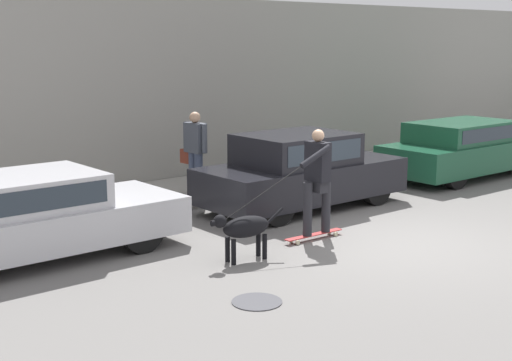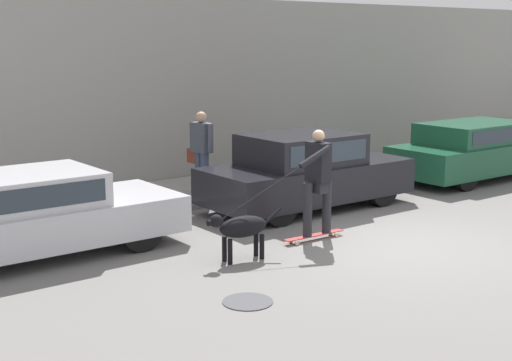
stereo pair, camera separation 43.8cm
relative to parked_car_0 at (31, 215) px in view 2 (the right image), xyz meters
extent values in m
plane|color=slate|center=(4.70, -2.61, -0.60)|extent=(36.00, 36.00, 0.00)
cube|color=gray|center=(4.70, 3.47, 1.38)|extent=(32.00, 0.30, 3.96)
cube|color=gray|center=(4.70, 2.21, -0.52)|extent=(30.00, 2.18, 0.16)
cylinder|color=black|center=(1.34, 0.76, -0.26)|extent=(0.68, 0.22, 0.68)
cylinder|color=black|center=(1.38, -0.68, -0.26)|extent=(0.68, 0.22, 0.68)
cube|color=#BCBCC1|center=(0.05, 0.00, -0.13)|extent=(4.30, 1.79, 0.54)
cube|color=#BCBCC1|center=(-0.12, 0.00, 0.38)|extent=(2.15, 1.57, 0.48)
cube|color=#28333D|center=(-0.10, -0.76, 0.41)|extent=(1.86, 0.06, 0.31)
cylinder|color=black|center=(6.37, 0.74, -0.27)|extent=(0.68, 0.21, 0.67)
cylinder|color=black|center=(6.39, -0.70, -0.27)|extent=(0.68, 0.21, 0.67)
cylinder|color=black|center=(3.90, 0.70, -0.27)|extent=(0.68, 0.21, 0.67)
cylinder|color=black|center=(3.92, -0.74, -0.27)|extent=(0.68, 0.21, 0.67)
cube|color=black|center=(5.14, 0.00, -0.08)|extent=(4.01, 1.75, 0.64)
cube|color=black|center=(4.98, 0.00, 0.52)|extent=(2.03, 1.55, 0.56)
cube|color=#28333D|center=(4.99, -0.76, 0.55)|extent=(1.76, 0.04, 0.36)
cylinder|color=black|center=(11.48, 0.74, -0.27)|extent=(0.66, 0.21, 0.66)
cylinder|color=black|center=(8.77, 0.70, -0.27)|extent=(0.66, 0.21, 0.66)
cylinder|color=black|center=(8.79, -0.74, -0.27)|extent=(0.66, 0.21, 0.66)
cube|color=#194C33|center=(10.14, 0.00, -0.09)|extent=(4.38, 1.74, 0.62)
cube|color=#194C33|center=(9.96, 0.00, 0.44)|extent=(2.46, 1.55, 0.45)
cube|color=#28333D|center=(9.97, -0.76, 0.47)|extent=(2.15, 0.04, 0.29)
cylinder|color=black|center=(2.08, -1.99, -0.42)|extent=(0.07, 0.07, 0.36)
cylinder|color=black|center=(2.10, -1.82, -0.42)|extent=(0.07, 0.07, 0.36)
cylinder|color=black|center=(2.59, -2.04, -0.42)|extent=(0.07, 0.07, 0.36)
cylinder|color=black|center=(2.61, -1.88, -0.42)|extent=(0.07, 0.07, 0.36)
ellipsoid|color=black|center=(2.35, -1.93, -0.11)|extent=(0.76, 0.38, 0.30)
sphere|color=black|center=(1.93, -1.89, 0.02)|extent=(0.19, 0.19, 0.19)
cylinder|color=black|center=(1.84, -1.88, 0.01)|extent=(0.11, 0.09, 0.08)
cylinder|color=black|center=(2.83, -1.98, -0.02)|extent=(0.30, 0.07, 0.22)
cylinder|color=beige|center=(3.43, -1.81, -0.57)|extent=(0.07, 0.03, 0.07)
cylinder|color=beige|center=(3.43, -1.66, -0.57)|extent=(0.07, 0.03, 0.07)
cylinder|color=beige|center=(4.23, -1.81, -0.57)|extent=(0.07, 0.03, 0.07)
cylinder|color=beige|center=(4.24, -1.66, -0.57)|extent=(0.07, 0.03, 0.07)
cube|color=#A82D2D|center=(3.83, -1.73, -0.53)|extent=(1.11, 0.13, 0.02)
cylinder|color=#232328|center=(3.70, -1.73, -0.10)|extent=(0.14, 0.14, 0.84)
cylinder|color=#232328|center=(4.09, -1.74, -0.10)|extent=(0.14, 0.14, 0.84)
cube|color=#232328|center=(3.89, -1.74, 0.24)|extent=(0.18, 0.32, 0.17)
cube|color=black|center=(3.89, -1.74, 0.63)|extent=(0.21, 0.41, 0.61)
sphere|color=tan|center=(3.89, -1.74, 1.03)|extent=(0.19, 0.19, 0.19)
cylinder|color=black|center=(3.89, -1.49, 0.59)|extent=(0.09, 0.09, 0.58)
cylinder|color=black|center=(3.62, -1.97, 0.76)|extent=(0.57, 0.12, 0.32)
cylinder|color=black|center=(2.64, -1.92, 0.32)|extent=(1.44, 0.08, 0.66)
cylinder|color=#3D4760|center=(3.91, 1.80, -0.05)|extent=(0.16, 0.16, 0.79)
cylinder|color=#3D4760|center=(3.93, 1.62, -0.05)|extent=(0.16, 0.16, 0.79)
cube|color=#424751|center=(3.92, 1.71, 0.63)|extent=(0.26, 0.47, 0.57)
cylinder|color=#424751|center=(3.90, 1.99, 0.64)|extent=(0.10, 0.10, 0.54)
cylinder|color=#424751|center=(3.94, 1.44, 0.64)|extent=(0.10, 0.10, 0.54)
sphere|color=tan|center=(3.92, 1.71, 1.02)|extent=(0.21, 0.21, 0.21)
cube|color=brown|center=(3.90, 1.99, 0.23)|extent=(0.12, 0.32, 0.27)
cylinder|color=#38383D|center=(1.44, -3.32, -0.60)|extent=(0.61, 0.61, 0.01)
camera|label=1|loc=(-3.55, -9.62, 2.45)|focal=50.00mm
camera|label=2|loc=(-3.20, -9.88, 2.45)|focal=50.00mm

